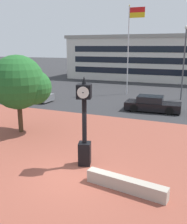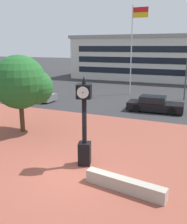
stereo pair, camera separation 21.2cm
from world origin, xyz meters
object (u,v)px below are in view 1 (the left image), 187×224
street_lamp_post (184,56)px  car_street_far (152,104)px  plaza_tree (21,83)px  flagpole_primary (130,42)px  civic_building (169,57)px  street_clock (84,125)px  car_street_distant (31,95)px

street_lamp_post → car_street_far: bearing=-107.1°
plaza_tree → flagpole_primary: size_ratio=0.51×
plaza_tree → civic_building: 33.20m
street_clock → plaza_tree: 6.34m
street_clock → car_street_distant: size_ratio=0.98×
car_street_distant → street_clock: bearing=45.1°
plaza_tree → flagpole_primary: bearing=80.8°
street_clock → civic_building: civic_building is taller
car_street_distant → civic_building: civic_building is taller
car_street_distant → flagpole_primary: bearing=134.0°
street_clock → flagpole_primary: bearing=82.5°
car_street_distant → flagpole_primary: 12.03m
street_clock → car_street_distant: street_clock is taller
car_street_distant → street_lamp_post: street_lamp_post is taller
street_clock → car_street_far: (0.95, 11.45, -1.32)m
car_street_distant → flagpole_primary: flagpole_primary is taller
street_clock → flagpole_primary: size_ratio=0.43×
street_clock → car_street_distant: (-10.87, 10.91, -1.32)m
car_street_far → flagpole_primary: flagpole_primary is taller
car_street_far → street_lamp_post: (1.82, 5.93, 3.80)m
car_street_far → civic_building: size_ratio=0.14×
plaza_tree → car_street_distant: size_ratio=1.16×
civic_building → car_street_far: bearing=-85.6°
street_clock → car_street_far: street_clock is taller
car_street_far → street_lamp_post: 7.27m
street_clock → street_lamp_post: size_ratio=0.56×
plaza_tree → flagpole_primary: flagpole_primary is taller
car_street_far → street_lamp_post: street_lamp_post is taller
car_street_far → civic_building: 24.50m
car_street_distant → street_lamp_post: (13.64, 6.47, 3.80)m
car_street_far → plaza_tree: bearing=-40.1°
plaza_tree → car_street_distant: 10.00m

